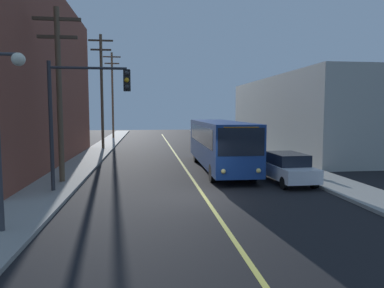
# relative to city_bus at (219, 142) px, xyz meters

# --- Properties ---
(ground_plane) EXTENTS (120.00, 120.00, 0.00)m
(ground_plane) POSITION_rel_city_bus_xyz_m (-2.20, -7.49, -1.82)
(ground_plane) COLOR black
(sidewalk_left) EXTENTS (2.50, 90.00, 0.15)m
(sidewalk_left) POSITION_rel_city_bus_xyz_m (-9.45, 2.51, -1.74)
(sidewalk_left) COLOR gray
(sidewalk_left) RESTS_ON ground
(sidewalk_right) EXTENTS (2.50, 90.00, 0.15)m
(sidewalk_right) POSITION_rel_city_bus_xyz_m (5.05, 2.51, -1.74)
(sidewalk_right) COLOR gray
(sidewalk_right) RESTS_ON ground
(lane_stripe_center) EXTENTS (0.16, 60.00, 0.01)m
(lane_stripe_center) POSITION_rel_city_bus_xyz_m (-2.20, 7.51, -1.81)
(lane_stripe_center) COLOR #D8CC4C
(lane_stripe_center) RESTS_ON ground
(building_right_warehouse) EXTENTS (12.00, 22.14, 6.96)m
(building_right_warehouse) POSITION_rel_city_bus_xyz_m (12.29, 9.16, 1.66)
(building_right_warehouse) COLOR #B2B2A8
(building_right_warehouse) RESTS_ON ground
(city_bus) EXTENTS (2.81, 12.20, 3.20)m
(city_bus) POSITION_rel_city_bus_xyz_m (0.00, 0.00, 0.00)
(city_bus) COLOR navy
(city_bus) RESTS_ON ground
(parked_car_white) EXTENTS (1.93, 4.45, 1.62)m
(parked_car_white) POSITION_rel_city_bus_xyz_m (2.71, -4.87, -0.98)
(parked_car_white) COLOR silver
(parked_car_white) RESTS_ON ground
(utility_pole_near) EXTENTS (2.40, 0.28, 9.01)m
(utility_pole_near) POSITION_rel_city_bus_xyz_m (-9.25, -3.61, 3.32)
(utility_pole_near) COLOR brown
(utility_pole_near) RESTS_ON sidewalk_left
(utility_pole_mid) EXTENTS (2.40, 0.28, 11.31)m
(utility_pole_mid) POSITION_rel_city_bus_xyz_m (-9.18, 13.48, 4.51)
(utility_pole_mid) COLOR brown
(utility_pole_mid) RESTS_ON sidewalk_left
(utility_pole_far) EXTENTS (2.40, 0.28, 11.87)m
(utility_pole_far) POSITION_rel_city_bus_xyz_m (-9.46, 27.61, 4.80)
(utility_pole_far) COLOR brown
(utility_pole_far) RESTS_ON sidewalk_left
(traffic_signal_left_corner) EXTENTS (3.75, 0.48, 6.00)m
(traffic_signal_left_corner) POSITION_rel_city_bus_xyz_m (-7.61, -5.83, 2.49)
(traffic_signal_left_corner) COLOR #2D2D33
(traffic_signal_left_corner) RESTS_ON sidewalk_left
(street_lamp_left) EXTENTS (0.98, 0.40, 5.50)m
(street_lamp_left) POSITION_rel_city_bus_xyz_m (-9.03, -11.46, 1.92)
(street_lamp_left) COLOR #38383D
(street_lamp_left) RESTS_ON sidewalk_left
(fire_hydrant) EXTENTS (0.44, 0.26, 0.84)m
(fire_hydrant) POSITION_rel_city_bus_xyz_m (4.65, -3.30, -1.23)
(fire_hydrant) COLOR red
(fire_hydrant) RESTS_ON sidewalk_right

